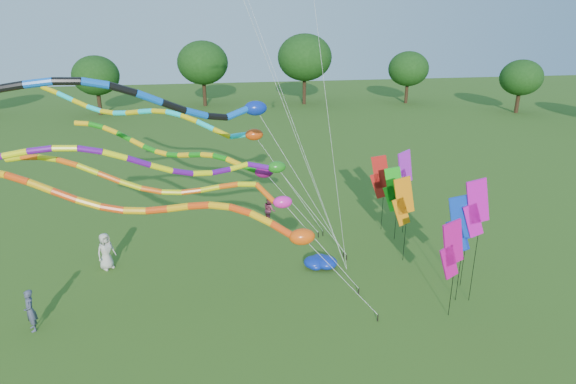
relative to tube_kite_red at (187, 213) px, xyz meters
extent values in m
plane|color=#275215|center=(4.45, -2.64, -4.18)|extent=(160.00, 160.00, 0.00)
cylinder|color=#382314|center=(42.18, 39.07, -2.64)|extent=(0.50, 0.50, 3.07)
ellipsoid|color=#153A0F|center=(42.18, 39.07, 1.36)|extent=(6.47, 6.47, 5.50)
cylinder|color=#382314|center=(28.73, 44.73, -2.88)|extent=(0.50, 0.50, 2.60)
ellipsoid|color=#153A0F|center=(28.73, 44.73, 0.51)|extent=(5.48, 5.48, 4.66)
cylinder|color=#382314|center=(16.25, 52.24, -3.08)|extent=(0.50, 0.50, 2.19)
ellipsoid|color=#153A0F|center=(16.25, 52.24, -0.22)|extent=(4.62, 4.62, 3.93)
cylinder|color=#382314|center=(1.68, 52.72, -2.88)|extent=(0.50, 0.50, 2.59)
ellipsoid|color=#153A0F|center=(1.68, 52.72, 0.50)|extent=(5.46, 5.46, 4.64)
cylinder|color=#382314|center=(-11.74, 47.59, -2.61)|extent=(0.50, 0.50, 3.13)
ellipsoid|color=#153A0F|center=(-11.74, 47.59, 1.48)|extent=(6.61, 6.61, 5.62)
cylinder|color=black|center=(7.06, -2.37, -4.03)|extent=(0.05, 0.05, 0.30)
cylinder|color=silver|center=(5.64, -1.90, -2.31)|extent=(0.02, 0.02, 4.37)
ellipsoid|color=#FF520D|center=(4.21, -1.43, -0.72)|extent=(0.99, 0.64, 0.64)
cylinder|color=#FB460D|center=(3.51, -1.10, -0.53)|extent=(0.29, 0.29, 0.94)
cylinder|color=#FFAE0D|center=(2.77, -0.67, -0.18)|extent=(0.29, 0.29, 0.91)
cylinder|color=#FB460D|center=(2.02, -0.27, 0.06)|extent=(0.29, 0.29, 0.86)
cylinder|color=#FFAE0D|center=(1.25, 0.08, 0.15)|extent=(0.29, 0.29, 0.84)
cylinder|color=#FB460D|center=(0.46, 0.37, 0.12)|extent=(0.29, 0.29, 0.84)
cylinder|color=#FFAE0D|center=(-0.35, 0.59, 0.01)|extent=(0.29, 0.29, 0.85)
cylinder|color=#FB460D|center=(-1.17, 0.75, -0.09)|extent=(0.29, 0.29, 0.85)
cylinder|color=#FFAE0D|center=(-2.02, 0.86, -0.10)|extent=(0.29, 0.29, 0.86)
cylinder|color=#FB460D|center=(-2.87, 0.94, 0.01)|extent=(0.29, 0.29, 0.88)
cylinder|color=#FFAE0D|center=(-3.73, 1.02, 0.27)|extent=(0.29, 0.29, 0.91)
cylinder|color=#FB460D|center=(-4.58, 1.12, 0.62)|extent=(0.29, 0.29, 0.93)
cylinder|color=#FFAE0D|center=(-5.41, 1.25, 0.98)|extent=(0.29, 0.29, 0.92)
cylinder|color=#FB460D|center=(-6.23, 1.44, 1.29)|extent=(0.29, 0.29, 0.88)
cylinder|color=black|center=(6.96, -0.35, -4.03)|extent=(0.05, 0.05, 0.30)
cylinder|color=silver|center=(5.38, 0.04, -1.94)|extent=(0.02, 0.02, 5.09)
ellipsoid|color=#FF1CAE|center=(3.80, 0.44, 0.01)|extent=(0.79, 0.51, 0.51)
cylinder|color=#FF5D0D|center=(3.15, 0.87, 0.29)|extent=(0.23, 0.23, 1.09)
cylinder|color=yellow|center=(2.47, 1.32, 0.56)|extent=(0.23, 0.23, 0.77)
cylinder|color=#FF5D0D|center=(1.72, 1.50, 0.49)|extent=(0.23, 0.23, 0.78)
cylinder|color=yellow|center=(0.95, 1.61, 0.37)|extent=(0.23, 0.23, 0.79)
cylinder|color=#FF5D0D|center=(0.18, 1.67, 0.28)|extent=(0.23, 0.23, 0.79)
cylinder|color=yellow|center=(-0.61, 1.69, 0.28)|extent=(0.23, 0.23, 0.80)
cylinder|color=#FF5D0D|center=(-1.41, 1.69, 0.43)|extent=(0.23, 0.23, 0.82)
cylinder|color=yellow|center=(-2.20, 1.69, 0.70)|extent=(0.23, 0.23, 0.86)
cylinder|color=#FF5D0D|center=(-2.98, 1.73, 1.06)|extent=(0.23, 0.23, 0.87)
cylinder|color=yellow|center=(-3.75, 1.81, 1.41)|extent=(0.23, 0.23, 0.84)
cylinder|color=#FF5D0D|center=(-4.51, 1.95, 1.69)|extent=(0.23, 0.23, 0.80)
cylinder|color=yellow|center=(-5.25, 2.17, 1.84)|extent=(0.23, 0.23, 0.78)
cylinder|color=#FF5D0D|center=(-5.97, 2.44, 1.84)|extent=(0.23, 0.23, 0.78)
cylinder|color=yellow|center=(-6.69, 2.77, 1.74)|extent=(0.23, 0.23, 0.80)
cylinder|color=black|center=(7.40, 2.80, -4.03)|extent=(0.05, 0.05, 0.30)
cylinder|color=silver|center=(5.62, 2.50, -1.46)|extent=(0.02, 0.02, 6.05)
ellipsoid|color=#1E7E16|center=(3.85, 2.20, 0.97)|extent=(0.80, 0.52, 0.52)
cylinder|color=#620D93|center=(3.06, 2.30, 1.03)|extent=(0.23, 0.23, 0.95)
cylinder|color=#F8F60D|center=(2.23, 2.32, 1.04)|extent=(0.23, 0.23, 0.84)
cylinder|color=#620D93|center=(1.44, 2.03, 0.97)|extent=(0.23, 0.23, 0.84)
cylinder|color=#F8F60D|center=(0.67, 1.71, 1.02)|extent=(0.23, 0.23, 0.85)
cylinder|color=#620D93|center=(-0.11, 1.38, 1.21)|extent=(0.23, 0.23, 0.88)
cylinder|color=#F8F60D|center=(-0.89, 1.08, 1.52)|extent=(0.23, 0.23, 0.91)
cylinder|color=#620D93|center=(-1.68, 0.81, 1.89)|extent=(0.23, 0.23, 0.91)
cylinder|color=#F8F60D|center=(-2.47, 0.60, 2.25)|extent=(0.23, 0.23, 0.88)
cylinder|color=#620D93|center=(-3.28, 0.46, 2.51)|extent=(0.23, 0.23, 0.84)
cylinder|color=#F8F60D|center=(-4.10, 0.38, 2.64)|extent=(0.23, 0.23, 0.83)
cylinder|color=#620D93|center=(-4.93, 0.36, 2.62)|extent=(0.23, 0.23, 0.84)
cylinder|color=#F8F60D|center=(-5.77, 0.39, 2.52)|extent=(0.23, 0.23, 0.85)
cylinder|color=black|center=(7.34, 3.08, -4.03)|extent=(0.05, 0.05, 0.30)
cylinder|color=silver|center=(5.15, 2.53, -0.16)|extent=(0.02, 0.02, 8.73)
ellipsoid|color=#0B289E|center=(2.96, 1.97, 3.58)|extent=(0.93, 0.60, 0.60)
cylinder|color=blue|center=(2.20, 1.80, 3.43)|extent=(0.27, 0.27, 0.92)
cylinder|color=black|center=(1.38, 1.51, 3.37)|extent=(0.27, 0.27, 0.90)
cylinder|color=blue|center=(0.58, 1.12, 3.60)|extent=(0.27, 0.27, 0.93)
cylinder|color=black|center=(-0.22, 0.75, 3.94)|extent=(0.27, 0.27, 0.96)
cylinder|color=blue|center=(-1.03, 0.44, 4.33)|extent=(0.27, 0.27, 0.95)
cylinder|color=black|center=(-1.86, 0.18, 4.68)|extent=(0.27, 0.27, 0.92)
cylinder|color=blue|center=(-2.71, 0.00, 4.93)|extent=(0.27, 0.27, 0.89)
cylinder|color=black|center=(-3.57, -0.13, 5.03)|extent=(0.27, 0.27, 0.88)
cylinder|color=blue|center=(-4.45, -0.20, 5.00)|extent=(0.27, 0.27, 0.89)
cylinder|color=black|center=(-5.33, -0.24, 4.90)|extent=(0.27, 0.27, 0.90)
cylinder|color=black|center=(6.97, 5.73, -4.03)|extent=(0.05, 0.05, 0.30)
cylinder|color=silver|center=(5.22, 6.38, -1.28)|extent=(0.02, 0.02, 6.43)
ellipsoid|color=#D7420C|center=(3.47, 7.02, 1.34)|extent=(0.95, 0.61, 0.61)
cylinder|color=#0DD9E0|center=(2.68, 7.10, 1.31)|extent=(0.27, 0.27, 0.93)
cylinder|color=#DCBB0B|center=(1.80, 7.16, 1.47)|extent=(0.27, 0.27, 0.93)
cylinder|color=#0DD9E0|center=(0.99, 7.38, 1.86)|extent=(0.27, 0.27, 0.92)
cylinder|color=#DCBB0B|center=(0.20, 7.66, 2.19)|extent=(0.27, 0.27, 0.89)
cylinder|color=#0DD9E0|center=(-0.57, 8.01, 2.41)|extent=(0.27, 0.27, 0.86)
cylinder|color=#DCBB0B|center=(-1.31, 8.42, 2.48)|extent=(0.27, 0.27, 0.85)
cylinder|color=#0DD9E0|center=(-2.04, 8.87, 2.42)|extent=(0.27, 0.27, 0.87)
cylinder|color=#DCBB0B|center=(-2.77, 9.34, 2.31)|extent=(0.27, 0.27, 0.87)
cylinder|color=#0DD9E0|center=(-3.49, 9.81, 2.21)|extent=(0.27, 0.27, 0.86)
cylinder|color=#DCBB0B|center=(-4.22, 10.25, 2.21)|extent=(0.27, 0.27, 0.85)
cylinder|color=#0DD9E0|center=(-4.96, 10.66, 2.35)|extent=(0.27, 0.27, 0.87)
cylinder|color=#DCBB0B|center=(-5.73, 11.00, 2.62)|extent=(0.27, 0.27, 0.90)
cylinder|color=#0DD9E0|center=(-6.52, 11.28, 2.97)|extent=(0.27, 0.27, 0.92)
cylinder|color=#DCBB0B|center=(-7.34, 11.50, 3.33)|extent=(0.27, 0.27, 0.91)
cylinder|color=black|center=(6.69, 5.61, -4.03)|extent=(0.05, 0.05, 0.30)
cylinder|color=silver|center=(5.31, 6.25, -2.28)|extent=(0.02, 0.02, 4.42)
ellipsoid|color=#870C5C|center=(3.94, 6.89, -0.67)|extent=(1.02, 0.66, 0.66)
cylinder|color=#168712|center=(3.16, 6.95, -0.45)|extent=(0.30, 0.30, 1.06)
cylinder|color=#FEB60D|center=(2.35, 7.06, -0.09)|extent=(0.30, 0.30, 0.82)
cylinder|color=#168712|center=(1.68, 7.48, 0.08)|extent=(0.30, 0.30, 0.80)
cylinder|color=#FEB60D|center=(1.03, 7.94, 0.12)|extent=(0.30, 0.30, 0.80)
cylinder|color=#168712|center=(0.40, 8.44, 0.04)|extent=(0.30, 0.30, 0.81)
cylinder|color=#FEB60D|center=(-0.22, 8.94, -0.08)|extent=(0.30, 0.30, 0.81)
cylinder|color=#168712|center=(-0.86, 9.44, -0.17)|extent=(0.30, 0.30, 0.80)
cylinder|color=#FEB60D|center=(-1.50, 9.90, -0.15)|extent=(0.30, 0.30, 0.80)
cylinder|color=#168712|center=(-2.17, 10.31, 0.02)|extent=(0.30, 0.30, 0.82)
cylinder|color=#FEB60D|center=(-2.87, 10.66, 0.31)|extent=(0.30, 0.30, 0.85)
cylinder|color=#168712|center=(-3.60, 10.95, 0.66)|extent=(0.30, 0.30, 0.87)
cylinder|color=#FEB60D|center=(-4.35, 11.18, 1.01)|extent=(0.30, 0.30, 0.86)
cylinder|color=#168712|center=(-5.13, 11.37, 1.27)|extent=(0.30, 0.30, 0.83)
cylinder|color=#FEB60D|center=(-5.91, 11.53, 1.39)|extent=(0.30, 0.30, 0.81)
cylinder|color=black|center=(6.95, 1.36, -4.03)|extent=(0.04, 0.04, 0.30)
cylinder|color=silver|center=(5.59, 1.52, 5.29)|extent=(0.01, 0.01, 18.53)
cylinder|color=black|center=(6.95, 1.36, -4.03)|extent=(0.04, 0.04, 0.30)
cylinder|color=black|center=(6.95, 1.36, -4.03)|extent=(0.04, 0.04, 0.30)
cylinder|color=silver|center=(4.71, 4.16, 3.18)|extent=(0.01, 0.01, 15.82)
cylinder|color=black|center=(10.84, -1.53, -1.99)|extent=(0.02, 0.02, 4.37)
cube|color=#0D39C0|center=(10.62, -1.50, -0.40)|extent=(1.15, 0.27, 1.93)
cube|color=#0D39C0|center=(10.54, -1.48, -1.20)|extent=(1.00, 0.25, 1.51)
cylinder|color=black|center=(11.65, -0.47, -2.29)|extent=(0.02, 0.02, 3.77)
cube|color=#0C26B5|center=(11.43, -0.46, -1.01)|extent=(1.16, 0.18, 1.93)
cube|color=#0C26B5|center=(11.35, -0.45, -1.81)|extent=(1.01, 0.16, 1.51)
cylinder|color=black|center=(11.46, 5.39, -1.97)|extent=(0.02, 0.02, 4.40)
cube|color=#B91CD5|center=(11.25, 5.31, -0.37)|extent=(1.11, 0.47, 1.93)
cube|color=#B91CD5|center=(11.18, 5.28, -1.17)|extent=(0.97, 0.42, 1.51)
cylinder|color=black|center=(10.12, 2.26, -2.18)|extent=(0.02, 0.02, 3.99)
cube|color=orange|center=(9.90, 2.26, -0.78)|extent=(1.16, 0.11, 1.93)
cube|color=orange|center=(9.82, 2.27, -1.58)|extent=(1.01, 0.10, 1.51)
cylinder|color=black|center=(10.43, 5.99, -2.18)|extent=(0.02, 0.02, 3.99)
cube|color=red|center=(10.22, 6.07, -0.79)|extent=(1.11, 0.50, 1.93)
cube|color=red|center=(10.15, 6.10, -1.59)|extent=(0.97, 0.44, 1.51)
cylinder|color=black|center=(10.66, 4.64, -2.32)|extent=(0.02, 0.02, 3.72)
cube|color=#1AB319|center=(10.45, 4.71, -1.06)|extent=(1.13, 0.43, 1.93)
cube|color=#1AB319|center=(10.38, 4.73, -1.86)|extent=(0.98, 0.38, 1.51)
cylinder|color=black|center=(11.37, -1.67, -1.64)|extent=(0.02, 0.02, 5.07)
cube|color=#D80CAE|center=(11.15, -1.65, 0.29)|extent=(1.16, 0.16, 1.93)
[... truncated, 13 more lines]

